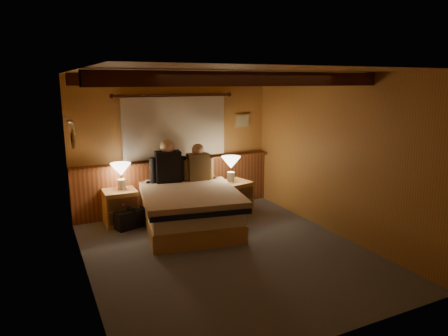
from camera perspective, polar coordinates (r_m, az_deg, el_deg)
floor at (r=5.58m, az=0.31°, el=-11.86°), size 4.20×4.20×0.00m
ceiling at (r=5.09m, az=0.34°, el=13.60°), size 4.20×4.20×0.00m
wall_back at (r=7.12m, az=-7.12°, el=3.45°), size 3.60×0.00×3.60m
wall_left at (r=4.72m, az=-19.71°, el=-1.71°), size 0.00×4.20×4.20m
wall_right at (r=6.20m, az=15.46°, el=1.77°), size 0.00×4.20×4.20m
wall_front at (r=3.51m, az=15.63°, el=-6.19°), size 3.60×0.00×3.60m
wainscot at (r=7.21m, az=-6.80°, el=-2.24°), size 3.60×0.23×0.94m
curtain_window at (r=7.02m, az=-7.00°, el=5.96°), size 2.18×0.09×1.11m
ceiling_beams at (r=5.23m, az=-0.40°, el=12.58°), size 3.60×1.65×0.16m
coat_rail at (r=6.21m, az=-20.91°, el=5.79°), size 0.05×0.55×0.24m
framed_print at (r=7.59m, az=2.63°, el=6.74°), size 0.30×0.04×0.25m
bed at (r=6.34m, az=-4.92°, el=-5.75°), size 1.71×2.05×0.63m
nightstand_left at (r=6.73m, az=-14.57°, el=-5.41°), size 0.52×0.47×0.56m
nightstand_right at (r=6.98m, az=1.36°, el=-4.29°), size 0.62×0.58×0.59m
lamp_left at (r=6.64m, az=-14.52°, el=-0.43°), size 0.33×0.33×0.43m
lamp_right at (r=6.85m, az=1.00°, el=0.57°), size 0.33×0.33×0.43m
person_left at (r=6.73m, az=-8.00°, el=0.52°), size 0.61×0.30×0.74m
person_right at (r=6.81m, az=-3.70°, el=0.43°), size 0.54×0.24×0.65m
duffel_bag at (r=6.58m, az=-13.32°, el=-6.94°), size 0.55×0.42×0.35m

